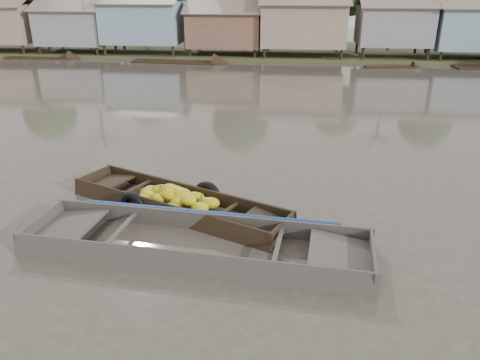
# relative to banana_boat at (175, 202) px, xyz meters

# --- Properties ---
(ground) EXTENTS (120.00, 120.00, 0.00)m
(ground) POSITION_rel_banana_boat_xyz_m (1.20, -1.07, -0.20)
(ground) COLOR #463D36
(ground) RESTS_ON ground
(riverbank) EXTENTS (120.00, 12.47, 10.22)m
(riverbank) POSITION_rel_banana_boat_xyz_m (4.23, 30.79, 2.87)
(riverbank) COLOR #384723
(riverbank) RESTS_ON ground
(banana_boat) EXTENTS (6.42, 3.99, 0.90)m
(banana_boat) POSITION_rel_banana_boat_xyz_m (0.00, 0.00, 0.00)
(banana_boat) COLOR black
(banana_boat) RESTS_ON ground
(viewer_boat) EXTENTS (8.06, 2.76, 0.64)m
(viewer_boat) POSITION_rel_banana_boat_xyz_m (1.03, -2.04, -0.13)
(viewer_boat) COLOR #3A3631
(viewer_boat) RESTS_ON ground
(distant_boats) EXTENTS (49.49, 14.83, 1.38)m
(distant_boats) POSITION_rel_banana_boat_xyz_m (13.56, 23.36, 0.02)
(distant_boats) COLOR black
(distant_boats) RESTS_ON ground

